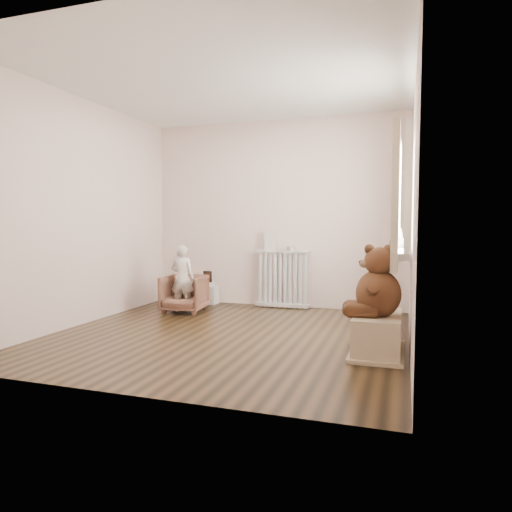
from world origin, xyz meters
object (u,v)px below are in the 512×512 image
(toy_vanity, at_px, (207,285))
(armchair, at_px, (184,294))
(toy_bench, at_px, (378,331))
(teddy_bear, at_px, (379,280))
(child, at_px, (182,278))
(plush_cat, at_px, (397,240))
(radiator, at_px, (282,280))

(toy_vanity, distance_m, armchair, 0.69)
(toy_bench, xyz_separation_m, teddy_bear, (0.00, -0.09, 0.47))
(toy_bench, bearing_deg, child, 155.67)
(toy_bench, relative_size, teddy_bear, 1.23)
(teddy_bear, bearing_deg, toy_vanity, 135.66)
(child, xyz_separation_m, plush_cat, (2.67, -0.48, 0.54))
(toy_vanity, bearing_deg, armchair, -91.27)
(teddy_bear, relative_size, plush_cat, 2.55)
(armchair, xyz_separation_m, child, (0.00, -0.05, 0.21))
(radiator, bearing_deg, child, -146.06)
(child, xyz_separation_m, teddy_bear, (2.54, -1.23, 0.21))
(radiator, height_order, teddy_bear, teddy_bear)
(radiator, bearing_deg, toy_vanity, -178.48)
(radiator, distance_m, toy_bench, 2.37)
(armchair, bearing_deg, toy_vanity, 82.57)
(toy_bench, distance_m, plush_cat, 1.05)
(toy_bench, height_order, plush_cat, plush_cat)
(toy_vanity, height_order, teddy_bear, teddy_bear)
(radiator, bearing_deg, plush_cat, -39.25)
(armchair, xyz_separation_m, plush_cat, (2.67, -0.53, 0.76))
(plush_cat, bearing_deg, armchair, 157.54)
(armchair, bearing_deg, toy_bench, -31.42)
(child, distance_m, plush_cat, 2.77)
(armchair, bearing_deg, teddy_bear, -32.93)
(plush_cat, bearing_deg, toy_bench, -113.13)
(radiator, relative_size, toy_bench, 1.05)
(radiator, xyz_separation_m, toy_vanity, (-1.13, -0.03, -0.11))
(toy_vanity, height_order, plush_cat, plush_cat)
(toy_vanity, relative_size, child, 0.55)
(armchair, height_order, plush_cat, plush_cat)
(child, height_order, teddy_bear, teddy_bear)
(armchair, bearing_deg, child, -96.15)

